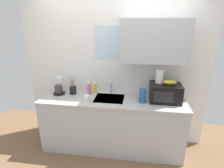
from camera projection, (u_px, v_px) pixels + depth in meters
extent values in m
cube|color=white|center=(115.00, 72.00, 3.08)|extent=(3.06, 0.10, 2.50)
cube|color=#B2B7BC|center=(154.00, 41.00, 2.62)|extent=(0.97, 0.32, 0.62)
cube|color=silver|center=(112.00, 43.00, 2.89)|extent=(0.56, 0.02, 0.55)
cube|color=#B2B7BC|center=(112.00, 125.00, 3.02)|extent=(2.26, 0.60, 0.86)
cube|color=#B7B7B2|center=(112.00, 100.00, 2.88)|extent=(2.29, 0.63, 0.03)
cube|color=#9EA0A5|center=(109.00, 102.00, 2.92)|extent=(0.46, 0.38, 0.14)
cylinder|color=#B2B5BA|center=(111.00, 88.00, 3.07)|extent=(0.03, 0.03, 0.18)
cube|color=black|center=(165.00, 93.00, 2.76)|extent=(0.46, 0.34, 0.27)
cube|color=black|center=(163.00, 97.00, 2.61)|extent=(0.28, 0.01, 0.17)
ellipsoid|color=gold|center=(170.00, 82.00, 2.70)|extent=(0.20, 0.11, 0.07)
cylinder|color=white|center=(159.00, 76.00, 2.74)|extent=(0.11, 0.11, 0.22)
cylinder|color=black|center=(59.00, 93.00, 3.06)|extent=(0.19, 0.19, 0.03)
cylinder|color=#3F332D|center=(59.00, 89.00, 3.03)|extent=(0.12, 0.12, 0.13)
cube|color=silver|center=(60.00, 84.00, 3.08)|extent=(0.11, 0.09, 0.26)
cylinder|color=yellow|center=(95.00, 88.00, 3.08)|extent=(0.06, 0.06, 0.17)
cone|color=white|center=(95.00, 82.00, 3.05)|extent=(0.04, 0.04, 0.04)
cylinder|color=#E55999|center=(89.00, 89.00, 3.03)|extent=(0.06, 0.06, 0.20)
cone|color=white|center=(89.00, 82.00, 2.99)|extent=(0.05, 0.05, 0.04)
cylinder|color=#2659A5|center=(142.00, 96.00, 2.72)|extent=(0.10, 0.10, 0.21)
cylinder|color=white|center=(87.00, 98.00, 2.77)|extent=(0.08, 0.08, 0.09)
cylinder|color=black|center=(73.00, 90.00, 3.05)|extent=(0.11, 0.11, 0.13)
cylinder|color=olive|center=(72.00, 84.00, 3.02)|extent=(0.03, 0.01, 0.25)
cylinder|color=olive|center=(74.00, 85.00, 3.03)|extent=(0.02, 0.02, 0.21)
cylinder|color=olive|center=(72.00, 86.00, 3.01)|extent=(0.03, 0.03, 0.21)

